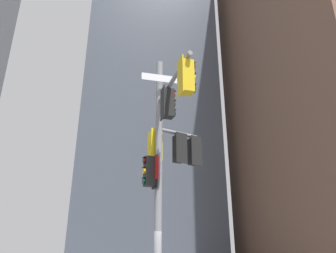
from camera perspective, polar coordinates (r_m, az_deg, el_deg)
The scene contains 2 objects.
building_mid_block at distance 39.42m, azimuth -3.76°, elevation 14.71°, with size 12.86×12.86×50.03m, color #4C5460.
signal_pole_assembly at distance 10.65m, azimuth -0.24°, elevation -4.30°, with size 2.45×4.11×8.76m.
Camera 1 is at (-1.72, -10.36, 2.08)m, focal length 33.35 mm.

